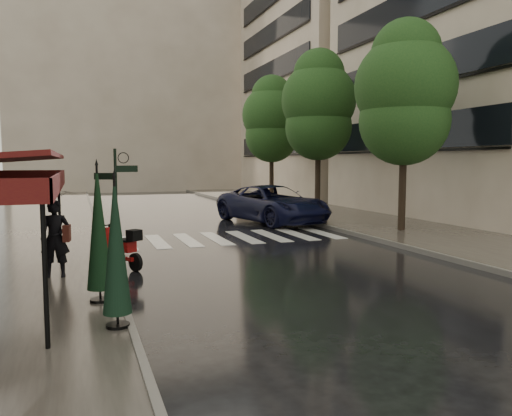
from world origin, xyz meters
TOP-DOWN VIEW (x-y plane):
  - ground at (0.00, 0.00)m, footprint 120.00×120.00m
  - sidewalk_near at (-4.50, 12.00)m, footprint 6.00×60.00m
  - sidewalk_far at (10.25, 12.00)m, footprint 5.50×60.00m
  - curb_near at (-1.45, 12.00)m, footprint 0.12×60.00m
  - curb_far at (7.45, 12.00)m, footprint 0.12×60.00m
  - crosswalk at (2.98, 6.00)m, footprint 7.85×3.20m
  - signpost at (-1.19, 3.00)m, footprint 1.17×0.29m
  - haussmann_near at (16.50, 9.00)m, footprint 8.00×15.00m
  - haussmann_far at (16.50, 26.00)m, footprint 8.00×16.00m
  - backdrop_building at (3.00, 38.00)m, footprint 22.00×6.00m
  - tree_near at (9.60, 5.00)m, footprint 3.80×3.80m
  - tree_mid at (9.50, 12.00)m, footprint 3.80×3.80m
  - tree_far at (9.70, 19.00)m, footprint 3.80×3.80m
  - pedestrian_with_umbrella at (-2.70, 0.94)m, footprint 1.19×1.20m
  - scooter at (-1.16, 1.93)m, footprint 0.99×1.47m
  - parked_car at (6.11, 9.76)m, footprint 4.20×6.56m
  - parasol_front at (-1.85, -1.50)m, footprint 0.47×0.47m
  - parasol_back at (-1.65, -3.13)m, footprint 0.46×0.46m

SIDE VIEW (x-z plane):
  - ground at x=0.00m, z-range 0.00..0.00m
  - crosswalk at x=2.98m, z-range 0.00..0.01m
  - sidewalk_near at x=-4.50m, z-range 0.00..0.12m
  - sidewalk_far at x=10.25m, z-range 0.00..0.12m
  - curb_near at x=-1.45m, z-range -0.01..0.15m
  - curb_far at x=7.45m, z-range -0.01..0.15m
  - scooter at x=-1.16m, z-range -0.04..1.06m
  - parked_car at x=6.11m, z-range 0.00..1.68m
  - parasol_back at x=-1.65m, z-range 0.21..2.65m
  - parasol_front at x=-1.85m, z-range 0.22..2.84m
  - pedestrian_with_umbrella at x=-2.70m, z-range 0.53..3.04m
  - signpost at x=-1.19m, z-range 0.28..3.38m
  - tree_near at x=9.60m, z-range 1.33..9.31m
  - tree_far at x=9.70m, z-range 1.37..9.54m
  - tree_mid at x=9.50m, z-range 1.42..9.76m
  - haussmann_near at x=16.50m, z-range 0.00..18.00m
  - haussmann_far at x=16.50m, z-range 0.00..18.50m
  - backdrop_building at x=3.00m, z-range 0.00..20.00m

